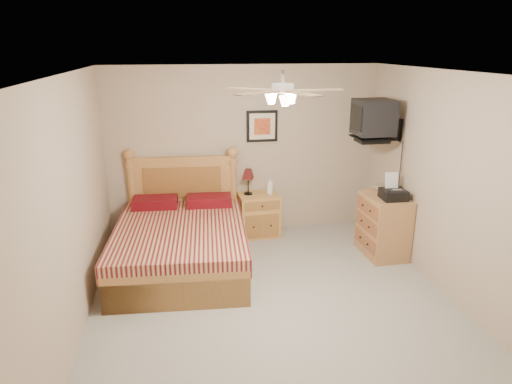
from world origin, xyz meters
TOP-DOWN VIEW (x-y plane):
  - floor at (0.00, 0.00)m, footprint 4.50×4.50m
  - ceiling at (0.00, 0.00)m, footprint 4.00×4.50m
  - wall_back at (0.00, 2.25)m, footprint 4.00×0.04m
  - wall_front at (0.00, -2.25)m, footprint 4.00×0.04m
  - wall_left at (-2.00, 0.00)m, footprint 0.04×4.50m
  - wall_right at (2.00, 0.00)m, footprint 0.04×4.50m
  - bed at (-0.99, 1.12)m, footprint 1.74×2.20m
  - nightstand at (0.18, 2.00)m, footprint 0.61×0.47m
  - table_lamp at (0.03, 2.06)m, footprint 0.28×0.28m
  - lotion_bottle at (0.35, 2.00)m, footprint 0.12×0.12m
  - framed_picture at (0.27, 2.23)m, footprint 0.46×0.04m
  - dresser at (1.73, 1.05)m, footprint 0.51×0.72m
  - fax_machine at (1.77, 0.92)m, footprint 0.33×0.35m
  - magazine_lower at (1.73, 1.30)m, footprint 0.20×0.27m
  - magazine_upper at (1.75, 1.31)m, footprint 0.29×0.33m
  - wall_tv at (1.75, 1.34)m, footprint 0.56×0.46m
  - ceiling_fan at (0.00, -0.20)m, footprint 1.14×1.14m

SIDE VIEW (x-z plane):
  - floor at x=0.00m, z-range 0.00..0.00m
  - nightstand at x=0.18m, z-range 0.00..0.64m
  - dresser at x=1.73m, z-range 0.00..0.84m
  - bed at x=-0.99m, z-range 0.00..1.36m
  - lotion_bottle at x=0.35m, z-range 0.64..0.88m
  - table_lamp at x=0.03m, z-range 0.64..1.03m
  - magazine_lower at x=1.73m, z-range 0.84..0.86m
  - magazine_upper at x=1.75m, z-range 0.86..0.88m
  - fax_machine at x=1.77m, z-range 0.84..1.17m
  - wall_back at x=0.00m, z-range 0.00..2.50m
  - wall_front at x=0.00m, z-range 0.00..2.50m
  - wall_left at x=-2.00m, z-range 0.00..2.50m
  - wall_right at x=2.00m, z-range 0.00..2.50m
  - framed_picture at x=0.27m, z-range 1.39..1.85m
  - wall_tv at x=1.75m, z-range 1.52..2.10m
  - ceiling_fan at x=0.00m, z-range 2.22..2.50m
  - ceiling at x=0.00m, z-range 2.48..2.52m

